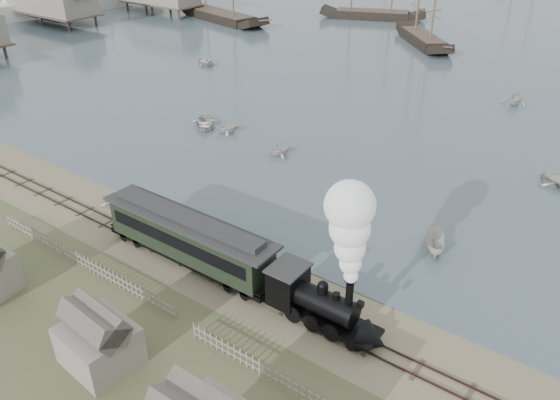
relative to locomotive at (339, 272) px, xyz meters
The scene contains 15 objects.
ground 12.63m from the locomotive, behind, with size 600.00×600.00×0.00m, color gray.
rail_track 12.45m from the locomotive, behind, with size 120.00×1.80×0.16m.
picket_fence_west 19.33m from the locomotive, 164.56° to the right, with size 19.00×0.10×1.20m, color gray, non-canonical shape.
picket_fence_east 7.20m from the locomotive, 80.74° to the right, with size 15.00×0.10×1.20m, color gray, non-canonical shape.
shed_mid 14.60m from the locomotive, 133.84° to the right, with size 4.00×3.50×3.60m, color gray, non-canonical shape.
western_wharf 97.15m from the locomotive, 154.39° to the left, with size 36.00×56.00×8.00m, color gray, non-canonical shape.
locomotive is the anchor object (origin of this frame).
passenger_coach 12.43m from the locomotive, behind, with size 14.62×2.82×3.55m.
beached_dinghy 23.40m from the locomotive, behind, with size 3.68×2.63×0.76m, color silver.
rowboat_0 35.50m from the locomotive, 145.62° to the left, with size 4.42×3.16×0.92m, color silver.
rowboat_1 33.17m from the locomotive, 142.24° to the left, with size 2.74×2.37×1.45m, color silver.
rowboat_2 12.48m from the locomotive, 82.06° to the left, with size 3.45×1.30×1.33m, color silver.
rowboat_6 61.21m from the locomotive, 140.03° to the left, with size 4.21×3.01×0.87m, color silver.
rowboat_7 48.68m from the locomotive, 92.95° to the left, with size 3.39×2.93×1.79m, color silver.
rowboat_8 26.11m from the locomotive, 133.60° to the left, with size 2.61×2.25×1.38m, color silver.
Camera 1 is at (23.61, -24.49, 23.69)m, focal length 35.00 mm.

